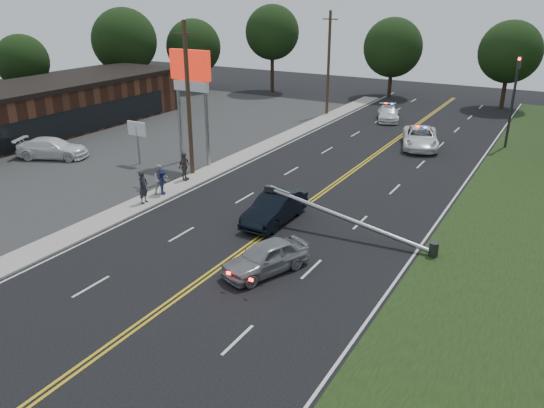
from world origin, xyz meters
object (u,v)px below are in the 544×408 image
Objects in this scene: waiting_sedan at (266,257)px; emergency_a at (420,138)px; utility_pole_mid at (188,100)px; bystander_a at (143,187)px; fallen_streetlight at (356,222)px; crashed_sedan at (275,208)px; small_sign at (137,132)px; emergency_b at (388,114)px; pylon_sign at (191,80)px; traffic_signal at (514,95)px; bystander_c at (163,182)px; bystander_b at (161,179)px; utility_pole_far at (329,63)px; bystander_d at (184,166)px; parked_car at (52,148)px.

waiting_sedan is 23.71m from emergency_a.
bystander_a is at bearing -80.13° from utility_pole_mid.
bystander_a is (-12.37, -1.83, 0.17)m from fallen_streetlight.
crashed_sedan is at bearing 137.01° from waiting_sedan.
emergency_b is at bearing 63.97° from small_sign.
pylon_sign is 24.75m from traffic_signal.
bystander_a is at bearing -45.06° from small_sign.
bystander_c is at bearing -75.99° from utility_pole_mid.
fallen_streetlight is (-4.11, -22.00, -3.29)m from traffic_signal.
bystander_b is at bearing -136.96° from emergency_a.
emergency_a is at bearing -32.94° from utility_pole_far.
fallen_streetlight is at bearing -22.22° from pylon_sign.
fallen_streetlight reaches higher than emergency_a.
traffic_signal reaches higher than bystander_b.
utility_pole_mid is (4.80, 0.00, 2.75)m from small_sign.
bystander_d is (-12.89, 2.57, 0.14)m from fallen_streetlight.
traffic_signal reaches higher than small_sign.
utility_pole_far is at bearing 29.86° from bystander_b.
crashed_sedan is (13.63, -4.19, -1.55)m from small_sign.
emergency_a is (-5.95, -3.47, -3.41)m from traffic_signal.
bystander_c reaches higher than crashed_sedan.
bystander_d is (-11.05, -15.95, 0.26)m from emergency_a.
waiting_sedan is 2.15× the size of bystander_a.
fallen_streetlight is at bearing -62.76° from utility_pole_far.
crashed_sedan is at bearing -115.46° from emergency_a.
small_sign is 22.68m from utility_pole_far.
emergency_a is at bearing -58.63° from bystander_c.
utility_pole_far is 26.51m from bystander_c.
waiting_sedan is at bearing -101.45° from emergency_b.
pylon_sign is 17.61m from waiting_sedan.
emergency_b is 2.41× the size of bystander_a.
traffic_signal is at bearing -45.41° from bystander_d.
crashed_sedan is 26.90m from emergency_b.
fallen_streetlight reaches higher than bystander_c.
bystander_a is at bearing -176.83° from waiting_sedan.
pylon_sign reaches higher than parked_car.
bystander_c is at bearing -179.23° from fallen_streetlight.
waiting_sedan is at bearing -70.20° from utility_pole_far.
emergency_a is 2.96× the size of bystander_a.
bystander_b reaches higher than crashed_sedan.
fallen_streetlight reaches higher than waiting_sedan.
crashed_sedan is (8.83, -4.19, -4.30)m from utility_pole_mid.
bystander_a is (5.81, -5.83, -1.24)m from small_sign.
bystander_a is (1.01, -5.83, -3.99)m from utility_pole_mid.
emergency_b is (6.22, 22.58, -4.41)m from utility_pole_mid.
bystander_a is 4.43m from bystander_d.
bystander_d is (-0.37, 2.73, 0.01)m from bystander_b.
pylon_sign is 12.97m from crashed_sedan.
utility_pole_far is (0.00, 22.00, 0.00)m from utility_pole_mid.
bystander_b reaches higher than emergency_b.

